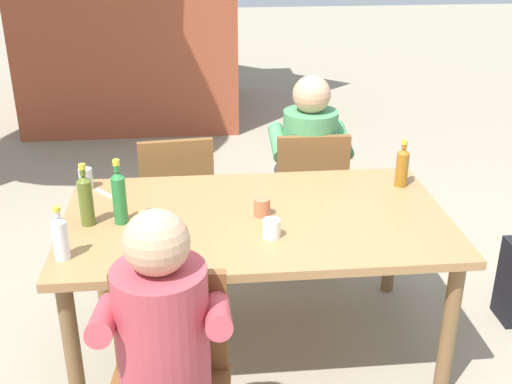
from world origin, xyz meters
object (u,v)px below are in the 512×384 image
at_px(cup_steel, 86,178).
at_px(bottle_green, 119,196).
at_px(chair_far_right, 309,190).
at_px(chair_near_left, 169,380).
at_px(bottle_olive, 86,199).
at_px(dining_table, 256,230).
at_px(person_in_plaid_shirt, 307,157).
at_px(table_knife, 112,197).
at_px(cup_terracotta, 262,207).
at_px(bottle_blue, 145,241).
at_px(bottle_clear, 60,237).
at_px(chair_far_left, 177,195).
at_px(bottle_amber, 402,166).
at_px(cup_white, 272,228).
at_px(person_in_white_shirt, 163,363).

bearing_deg(cup_steel, bottle_green, -62.62).
height_order(chair_far_right, bottle_green, bottle_green).
bearing_deg(chair_near_left, bottle_olive, 114.80).
distance_m(dining_table, person_in_plaid_shirt, 1.01).
bearing_deg(dining_table, table_knife, 158.69).
bearing_deg(person_in_plaid_shirt, cup_terracotta, -112.08).
relative_size(dining_table, cup_terracotta, 21.11).
distance_m(bottle_blue, table_knife, 0.69).
distance_m(dining_table, bottle_clear, 0.90).
distance_m(bottle_blue, bottle_olive, 0.47).
xyz_separation_m(person_in_plaid_shirt, table_knife, (-1.09, -0.65, 0.08)).
bearing_deg(chair_far_left, bottle_green, -105.09).
bearing_deg(dining_table, chair_far_right, 63.85).
xyz_separation_m(bottle_olive, cup_terracotta, (0.79, 0.02, -0.08)).
bearing_deg(bottle_clear, bottle_amber, 20.37).
bearing_deg(cup_terracotta, chair_far_left, 117.44).
relative_size(bottle_green, bottle_olive, 1.05).
bearing_deg(dining_table, person_in_plaid_shirt, 66.50).
height_order(chair_near_left, bottle_blue, bottle_blue).
xyz_separation_m(dining_table, bottle_blue, (-0.48, -0.39, 0.18)).
bearing_deg(cup_steel, cup_terracotta, -24.95).
bearing_deg(cup_white, bottle_blue, -162.07).
height_order(chair_far_right, bottle_blue, bottle_blue).
bearing_deg(table_knife, dining_table, -21.31).
bearing_deg(chair_far_right, bottle_blue, -126.29).
bearing_deg(bottle_green, person_in_plaid_shirt, 42.59).
relative_size(person_in_plaid_shirt, bottle_olive, 4.03).
height_order(dining_table, bottle_blue, bottle_blue).
relative_size(person_in_white_shirt, bottle_green, 3.85).
xyz_separation_m(dining_table, person_in_white_shirt, (-0.40, -0.92, 0.00)).
bearing_deg(chair_far_left, person_in_plaid_shirt, 7.80).
height_order(bottle_olive, bottle_amber, bottle_olive).
bearing_deg(dining_table, bottle_olive, -178.91).
bearing_deg(bottle_amber, bottle_olive, -169.30).
relative_size(chair_far_left, bottle_green, 2.84).
height_order(dining_table, chair_near_left, chair_near_left).
bearing_deg(person_in_plaid_shirt, bottle_clear, -134.65).
bearing_deg(bottle_amber, bottle_green, -168.27).
height_order(chair_near_left, bottle_amber, bottle_amber).
bearing_deg(chair_near_left, cup_white, 53.58).
bearing_deg(bottle_green, dining_table, 1.17).
bearing_deg(bottle_olive, chair_far_right, 35.45).
bearing_deg(bottle_clear, bottle_green, 55.75).
relative_size(bottle_olive, bottle_clear, 1.26).
distance_m(person_in_white_shirt, table_knife, 1.23).
height_order(person_in_white_shirt, cup_terracotta, person_in_white_shirt).
bearing_deg(chair_near_left, bottle_blue, 101.64).
bearing_deg(dining_table, bottle_amber, 19.61).
relative_size(chair_far_right, bottle_blue, 3.80).
xyz_separation_m(chair_far_right, bottle_amber, (0.38, -0.54, 0.35)).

